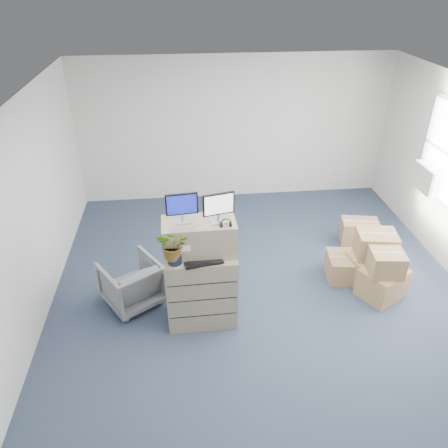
{
  "coord_description": "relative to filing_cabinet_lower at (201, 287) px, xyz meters",
  "views": [
    {
      "loc": [
        -1.06,
        -4.6,
        4.15
      ],
      "look_at": [
        -0.53,
        0.4,
        1.15
      ],
      "focal_mm": 35.0,
      "sensor_mm": 36.0,
      "label": 1
    }
  ],
  "objects": [
    {
      "name": "ground",
      "position": [
        0.89,
        0.13,
        -0.52
      ],
      "size": [
        7.0,
        7.0,
        0.0
      ],
      "primitive_type": "plane",
      "color": "#2A344C",
      "rests_on": "ground"
    },
    {
      "name": "wall_back",
      "position": [
        0.89,
        3.64,
        0.88
      ],
      "size": [
        6.0,
        0.02,
        2.8
      ],
      "primitive_type": "cube",
      "color": "beige",
      "rests_on": "ground"
    },
    {
      "name": "ac_unit",
      "position": [
        3.76,
        1.53,
        0.68
      ],
      "size": [
        0.24,
        0.6,
        0.4
      ],
      "primitive_type": "cube",
      "color": "silver",
      "rests_on": "wall_right"
    },
    {
      "name": "filing_cabinet_lower",
      "position": [
        0.0,
        0.0,
        0.0
      ],
      "size": [
        0.9,
        0.56,
        1.04
      ],
      "primitive_type": "cube",
      "rotation": [
        0.0,
        0.0,
        0.02
      ],
      "color": "#9C896B",
      "rests_on": "ground"
    },
    {
      "name": "filing_cabinet_upper",
      "position": [
        -0.0,
        0.05,
        0.74
      ],
      "size": [
        0.9,
        0.46,
        0.45
      ],
      "primitive_type": "cube",
      "rotation": [
        0.0,
        0.0,
        0.02
      ],
      "color": "#9C896B",
      "rests_on": "filing_cabinet_lower"
    },
    {
      "name": "monitor_left",
      "position": [
        -0.19,
        0.06,
        1.18
      ],
      "size": [
        0.39,
        0.17,
        0.38
      ],
      "rotation": [
        0.0,
        0.0,
        0.1
      ],
      "color": "#99999E",
      "rests_on": "filing_cabinet_upper"
    },
    {
      "name": "monitor_right",
      "position": [
        0.24,
        0.02,
        1.18
      ],
      "size": [
        0.38,
        0.19,
        0.38
      ],
      "rotation": [
        0.0,
        0.0,
        0.23
      ],
      "color": "#99999E",
      "rests_on": "filing_cabinet_upper"
    },
    {
      "name": "headphones",
      "position": [
        0.31,
        -0.08,
        1.0
      ],
      "size": [
        0.13,
        0.02,
        0.13
      ],
      "primitive_type": "torus",
      "rotation": [
        1.57,
        0.0,
        0.02
      ],
      "color": "black",
      "rests_on": "filing_cabinet_upper"
    },
    {
      "name": "keyboard",
      "position": [
        0.03,
        -0.17,
        0.53
      ],
      "size": [
        0.5,
        0.27,
        0.02
      ],
      "primitive_type": "cube",
      "rotation": [
        0.0,
        0.0,
        0.17
      ],
      "color": "black",
      "rests_on": "filing_cabinet_lower"
    },
    {
      "name": "mouse",
      "position": [
        0.3,
        -0.13,
        0.54
      ],
      "size": [
        0.1,
        0.07,
        0.03
      ],
      "primitive_type": "ellipsoid",
      "rotation": [
        0.0,
        0.0,
        -0.14
      ],
      "color": "silver",
      "rests_on": "filing_cabinet_lower"
    },
    {
      "name": "water_bottle",
      "position": [
        0.04,
        0.08,
        0.65
      ],
      "size": [
        0.07,
        0.07,
        0.25
      ],
      "primitive_type": "cylinder",
      "color": "gray",
      "rests_on": "filing_cabinet_lower"
    },
    {
      "name": "phone_dock",
      "position": [
        -0.02,
        0.01,
        0.57
      ],
      "size": [
        0.06,
        0.05,
        0.14
      ],
      "rotation": [
        0.0,
        0.0,
        0.02
      ],
      "color": "silver",
      "rests_on": "filing_cabinet_lower"
    },
    {
      "name": "external_drive",
      "position": [
        0.36,
        0.13,
        0.55
      ],
      "size": [
        0.23,
        0.2,
        0.06
      ],
      "primitive_type": "cube",
      "rotation": [
        0.0,
        0.0,
        0.33
      ],
      "color": "black",
      "rests_on": "filing_cabinet_lower"
    },
    {
      "name": "tissue_box",
      "position": [
        0.32,
        0.11,
        0.62
      ],
      "size": [
        0.27,
        0.17,
        0.09
      ],
      "primitive_type": "cube",
      "rotation": [
        0.0,
        0.0,
        -0.22
      ],
      "color": "#3D82D0",
      "rests_on": "external_drive"
    },
    {
      "name": "potted_plant",
      "position": [
        -0.31,
        -0.17,
        0.75
      ],
      "size": [
        0.47,
        0.5,
        0.41
      ],
      "rotation": [
        0.0,
        0.0,
        0.02
      ],
      "color": "#97AD8B",
      "rests_on": "filing_cabinet_lower"
    },
    {
      "name": "office_chair",
      "position": [
        -0.95,
        0.43,
        -0.15
      ],
      "size": [
        0.96,
        0.95,
        0.74
      ],
      "primitive_type": "imported",
      "rotation": [
        0.0,
        0.0,
        3.71
      ],
      "color": "slate",
      "rests_on": "ground"
    },
    {
      "name": "cardboard_boxes",
      "position": [
        2.56,
        0.63,
        -0.21
      ],
      "size": [
        1.19,
        1.98,
        0.82
      ],
      "color": "#956748",
      "rests_on": "ground"
    }
  ]
}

